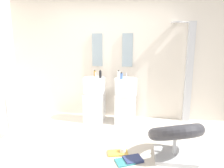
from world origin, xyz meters
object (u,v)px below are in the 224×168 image
at_px(magazine_ochre, 118,153).
at_px(coffee_mug, 123,151).
at_px(lounge_chair, 175,135).
at_px(towel_rack, 14,105).
at_px(magazine_teal, 125,162).
at_px(soap_bottle_amber, 95,73).
at_px(pedestal_sink_left, 94,98).
at_px(shower_column, 188,70).
at_px(soap_bottle_blue, 121,76).
at_px(magazine_navy, 133,159).
at_px(soap_bottle_black, 100,74).
at_px(soap_bottle_white, 119,74).
at_px(pedestal_sink_right, 125,100).

xyz_separation_m(magazine_ochre, coffee_mug, (0.07, 0.02, 0.03)).
bearing_deg(magazine_ochre, lounge_chair, -11.36).
relative_size(towel_rack, magazine_teal, 3.89).
distance_m(magazine_teal, soap_bottle_amber, 2.05).
bearing_deg(pedestal_sink_left, shower_column, 8.58).
relative_size(magazine_ochre, soap_bottle_blue, 2.19).
relative_size(shower_column, lounge_chair, 2.00).
bearing_deg(coffee_mug, towel_rack, 173.90).
bearing_deg(lounge_chair, magazine_ochre, -177.94).
height_order(shower_column, soap_bottle_amber, shower_column).
bearing_deg(soap_bottle_blue, magazine_navy, -76.93).
xyz_separation_m(soap_bottle_black, soap_bottle_blue, (0.44, -0.08, -0.01)).
relative_size(lounge_chair, soap_bottle_white, 6.48).
height_order(soap_bottle_white, soap_bottle_blue, soap_bottle_white).
bearing_deg(lounge_chair, soap_bottle_black, 137.25).
bearing_deg(pedestal_sink_right, towel_rack, -148.81).
relative_size(soap_bottle_amber, soap_bottle_white, 0.90).
bearing_deg(soap_bottle_white, lounge_chair, -52.98).
distance_m(magazine_ochre, soap_bottle_blue, 1.53).
height_order(towel_rack, soap_bottle_blue, soap_bottle_blue).
bearing_deg(magazine_ochre, soap_bottle_black, 98.82).
bearing_deg(soap_bottle_black, pedestal_sink_left, 173.06).
height_order(shower_column, towel_rack, shower_column).
bearing_deg(shower_column, towel_rack, -155.82).
height_order(magazine_teal, soap_bottle_blue, soap_bottle_blue).
distance_m(pedestal_sink_right, magazine_teal, 1.56).
relative_size(lounge_chair, soap_bottle_blue, 7.51).
relative_size(towel_rack, magazine_navy, 3.79).
distance_m(pedestal_sink_right, magazine_navy, 1.51).
bearing_deg(soap_bottle_black, soap_bottle_amber, 134.09).
xyz_separation_m(shower_column, soap_bottle_black, (-1.77, -0.30, -0.07)).
relative_size(pedestal_sink_right, magazine_ochre, 3.45).
relative_size(shower_column, towel_rack, 2.16).
height_order(pedestal_sink_left, shower_column, shower_column).
relative_size(towel_rack, soap_bottle_white, 6.00).
xyz_separation_m(lounge_chair, magazine_ochre, (-0.82, -0.03, -0.33)).
distance_m(soap_bottle_amber, soap_bottle_white, 0.53).
bearing_deg(lounge_chair, soap_bottle_amber, 136.91).
bearing_deg(magazine_ochre, soap_bottle_blue, 80.24).
relative_size(shower_column, soap_bottle_black, 12.58).
bearing_deg(soap_bottle_amber, magazine_ochre, -64.81).
xyz_separation_m(soap_bottle_amber, soap_bottle_white, (0.52, -0.11, 0.01)).
height_order(pedestal_sink_right, magazine_teal, pedestal_sink_right).
xyz_separation_m(coffee_mug, soap_bottle_black, (-0.59, 1.24, 0.95)).
bearing_deg(soap_bottle_white, towel_rack, -145.90).
relative_size(towel_rack, soap_bottle_blue, 6.95).
height_order(soap_bottle_amber, soap_bottle_black, soap_bottle_black).
bearing_deg(magazine_teal, coffee_mug, 75.46).
relative_size(pedestal_sink_right, soap_bottle_black, 6.34).
bearing_deg(coffee_mug, magazine_teal, -78.35).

